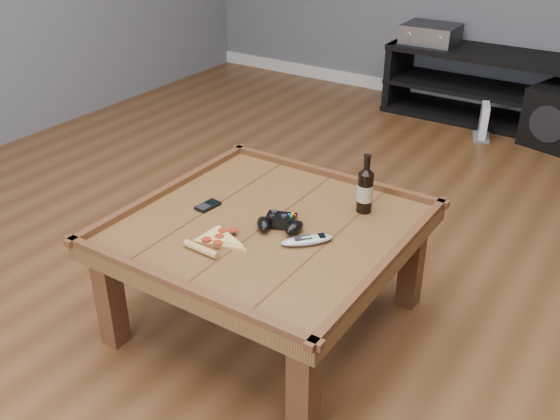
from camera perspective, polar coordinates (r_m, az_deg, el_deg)
The scene contains 11 objects.
ground at distance 2.55m, azimuth -1.10°, elevation -10.09°, with size 6.00×6.00×0.00m, color #4F2E16.
baseboard at distance 5.01m, azimuth 18.80°, elevation 9.13°, with size 5.00×0.02×0.10m, color silver.
coffee_table at distance 2.32m, azimuth -1.19°, elevation -2.54°, with size 1.03×1.03×0.48m.
media_console at distance 4.73m, azimuth 18.33°, elevation 10.61°, with size 1.40×0.45×0.50m.
beer_bottle at distance 2.36m, azimuth 7.80°, elevation 1.91°, with size 0.06×0.06×0.23m.
game_controller at distance 2.25m, azimuth -0.00°, elevation -1.22°, with size 0.18×0.16×0.05m.
pizza_slice at distance 2.19m, azimuth -5.79°, elevation -2.76°, with size 0.17×0.26×0.03m.
smartphone at distance 2.42m, azimuth -6.62°, elevation 0.40°, with size 0.06×0.10×0.01m.
remote_control at distance 2.17m, azimuth 2.50°, elevation -2.76°, with size 0.17×0.18×0.03m.
av_receiver at distance 4.77m, azimuth 13.61°, elevation 15.41°, with size 0.38×0.32×0.13m.
game_console at distance 4.42m, azimuth 18.10°, elevation 7.57°, with size 0.16×0.21×0.24m.
Camera 1 is at (1.13, -1.64, 1.59)m, focal length 40.00 mm.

